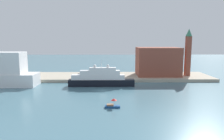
{
  "coord_description": "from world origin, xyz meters",
  "views": [
    {
      "loc": [
        2.63,
        -81.68,
        20.27
      ],
      "look_at": [
        3.61,
        6.0,
        7.46
      ],
      "focal_mm": 33.75,
      "sensor_mm": 36.0,
      "label": 1
    }
  ],
  "objects": [
    {
      "name": "mooring_bollard",
      "position": [
        -3.69,
        17.38,
        1.84
      ],
      "size": [
        0.51,
        0.51,
        0.8
      ],
      "primitive_type": "cylinder",
      "color": "black",
      "rests_on": "quay_dock"
    },
    {
      "name": "parked_car",
      "position": [
        -12.39,
        25.35,
        2.03
      ],
      "size": [
        4.37,
        1.61,
        1.37
      ],
      "color": "#1E4C99",
      "rests_on": "quay_dock"
    },
    {
      "name": "ground",
      "position": [
        0.0,
        0.0,
        0.0
      ],
      "size": [
        400.0,
        400.0,
        0.0
      ],
      "primitive_type": "plane",
      "color": "slate"
    },
    {
      "name": "quay_dock",
      "position": [
        0.0,
        27.74,
        0.72
      ],
      "size": [
        110.0,
        23.49,
        1.44
      ],
      "primitive_type": "cube",
      "color": "#ADA38E",
      "rests_on": "ground"
    },
    {
      "name": "person_figure",
      "position": [
        -6.46,
        24.53,
        2.16
      ],
      "size": [
        0.36,
        0.36,
        1.56
      ],
      "color": "maroon",
      "rests_on": "quay_dock"
    },
    {
      "name": "bell_tower",
      "position": [
        43.21,
        26.79,
        14.51
      ],
      "size": [
        3.29,
        3.29,
        24.15
      ],
      "color": "brown",
      "rests_on": "quay_dock"
    },
    {
      "name": "large_yacht",
      "position": [
        -1.4,
        8.34,
        3.33
      ],
      "size": [
        28.57,
        3.56,
        11.11
      ],
      "color": "black",
      "rests_on": "ground"
    },
    {
      "name": "harbor_building",
      "position": [
        27.93,
        28.18,
        8.77
      ],
      "size": [
        21.73,
        15.61,
        14.66
      ],
      "primitive_type": "cube",
      "color": "brown",
      "rests_on": "quay_dock"
    },
    {
      "name": "small_motorboat",
      "position": [
        3.44,
        -20.98,
        0.95
      ],
      "size": [
        4.54,
        1.74,
        2.85
      ],
      "color": "navy",
      "rests_on": "ground"
    }
  ]
}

